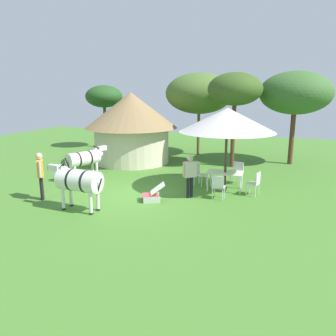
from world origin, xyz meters
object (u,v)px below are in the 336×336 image
(standing_watcher, at_px, (40,172))
(acacia_tree_behind_hut, at_px, (104,97))
(patio_chair_west_end, at_px, (199,173))
(patio_chair_near_hut, at_px, (237,171))
(zebra_nearest_camera, at_px, (85,159))
(acacia_tree_far_lawn, at_px, (296,93))
(thatched_hut, at_px, (131,124))
(zebra_by_umbrella, at_px, (78,181))
(guest_beside_umbrella, at_px, (190,173))
(shade_umbrella, at_px, (227,120))
(patio_chair_east_end, at_px, (218,186))
(patio_dining_table, at_px, (225,174))
(acacia_tree_right_background, at_px, (235,90))
(patio_chair_near_lawn, at_px, (255,182))
(acacia_tree_left_background, at_px, (199,93))
(striped_lounge_chair, at_px, (153,194))

(standing_watcher, height_order, acacia_tree_behind_hut, acacia_tree_behind_hut)
(patio_chair_west_end, height_order, acacia_tree_behind_hut, acacia_tree_behind_hut)
(patio_chair_near_hut, height_order, zebra_nearest_camera, zebra_nearest_camera)
(zebra_nearest_camera, distance_m, acacia_tree_far_lawn, 11.07)
(thatched_hut, distance_m, standing_watcher, 7.01)
(zebra_by_umbrella, bearing_deg, guest_beside_umbrella, -47.84)
(shade_umbrella, height_order, patio_chair_east_end, shade_umbrella)
(patio_dining_table, xyz_separation_m, acacia_tree_far_lawn, (2.26, 6.02, 3.06))
(patio_chair_near_hut, relative_size, acacia_tree_far_lawn, 0.19)
(patio_dining_table, xyz_separation_m, acacia_tree_right_background, (-0.52, 4.22, 3.24))
(acacia_tree_behind_hut, bearing_deg, zebra_by_umbrella, -62.83)
(patio_chair_east_end, bearing_deg, zebra_nearest_camera, 174.39)
(patio_chair_near_lawn, xyz_separation_m, standing_watcher, (-7.18, -3.31, 0.53))
(guest_beside_umbrella, distance_m, acacia_tree_far_lawn, 8.59)
(zebra_nearest_camera, height_order, zebra_by_umbrella, zebra_by_umbrella)
(shade_umbrella, relative_size, guest_beside_umbrella, 2.31)
(thatched_hut, relative_size, patio_chair_near_lawn, 5.50)
(patio_dining_table, relative_size, acacia_tree_far_lawn, 0.30)
(acacia_tree_far_lawn, xyz_separation_m, acacia_tree_behind_hut, (-11.88, 0.82, -0.32))
(zebra_nearest_camera, height_order, acacia_tree_left_background, acacia_tree_left_background)
(standing_watcher, relative_size, zebra_by_umbrella, 0.81)
(patio_chair_near_hut, xyz_separation_m, standing_watcher, (-6.26, -4.77, 0.53))
(guest_beside_umbrella, bearing_deg, acacia_tree_far_lawn, 25.43)
(zebra_nearest_camera, xyz_separation_m, acacia_tree_far_lawn, (8.35, 6.71, 2.77))
(patio_chair_east_end, distance_m, acacia_tree_left_background, 9.07)
(patio_chair_west_end, xyz_separation_m, guest_beside_umbrella, (0.17, -1.77, 0.44))
(acacia_tree_left_background, bearing_deg, striped_lounge_chair, -84.14)
(patio_chair_near_hut, xyz_separation_m, guest_beside_umbrella, (-1.30, -2.63, 0.44))
(acacia_tree_right_background, bearing_deg, acacia_tree_behind_hut, 163.91)
(patio_chair_near_lawn, bearing_deg, guest_beside_umbrella, 130.00)
(patio_chair_near_lawn, bearing_deg, zebra_by_umbrella, 137.42)
(patio_chair_west_end, relative_size, patio_chair_near_hut, 1.00)
(patio_chair_near_hut, bearing_deg, acacia_tree_behind_hut, -16.28)
(patio_chair_near_lawn, distance_m, acacia_tree_behind_hut, 13.26)
(zebra_by_umbrella, distance_m, acacia_tree_far_lawn, 12.15)
(zebra_by_umbrella, bearing_deg, thatched_hut, 15.79)
(patio_chair_east_end, relative_size, acacia_tree_left_background, 0.19)
(striped_lounge_chair, relative_size, acacia_tree_left_background, 0.20)
(acacia_tree_far_lawn, height_order, acacia_tree_behind_hut, acacia_tree_far_lawn)
(thatched_hut, bearing_deg, patio_chair_near_lawn, -27.17)
(thatched_hut, distance_m, acacia_tree_behind_hut, 5.31)
(patio_chair_near_lawn, distance_m, zebra_nearest_camera, 7.32)
(standing_watcher, bearing_deg, zebra_nearest_camera, 141.81)
(zebra_by_umbrella, distance_m, acacia_tree_left_background, 11.06)
(shade_umbrella, xyz_separation_m, acacia_tree_right_background, (-0.52, 4.22, 1.11))
(patio_chair_near_hut, bearing_deg, thatched_hut, -6.02)
(patio_chair_east_end, bearing_deg, acacia_tree_far_lawn, 72.20)
(acacia_tree_right_background, bearing_deg, acacia_tree_left_background, 135.62)
(shade_umbrella, bearing_deg, acacia_tree_behind_hut, 144.56)
(patio_dining_table, xyz_separation_m, patio_chair_near_hut, (0.29, 1.20, -0.13))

